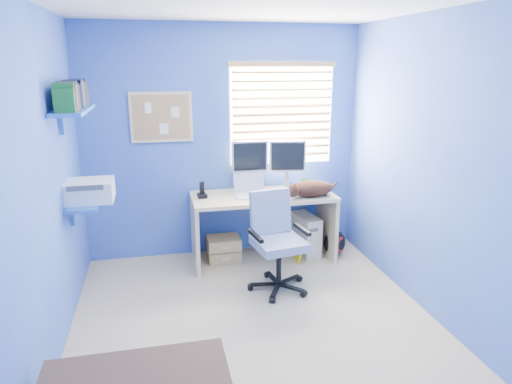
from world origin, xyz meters
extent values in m
cube|color=#C5B284|center=(0.00, 0.00, 0.00)|extent=(3.00, 3.20, 0.00)
cube|color=white|center=(0.00, 0.00, 2.50)|extent=(3.00, 3.20, 0.00)
cube|color=blue|center=(0.00, 1.60, 1.25)|extent=(3.00, 0.01, 2.50)
cube|color=blue|center=(0.00, -1.60, 1.25)|extent=(3.00, 0.01, 2.50)
cube|color=blue|center=(-1.50, 0.00, 1.25)|extent=(0.01, 3.20, 2.50)
cube|color=blue|center=(1.50, 0.00, 1.25)|extent=(0.01, 3.20, 2.50)
cube|color=beige|center=(0.36, 1.26, 0.37)|extent=(1.51, 0.65, 0.74)
cube|color=silver|center=(0.22, 1.22, 0.85)|extent=(0.34, 0.27, 0.22)
cube|color=silver|center=(0.27, 1.52, 1.01)|extent=(0.40, 0.12, 0.54)
cube|color=silver|center=(0.68, 1.44, 1.01)|extent=(0.41, 0.19, 0.54)
cube|color=black|center=(-0.28, 1.29, 0.82)|extent=(0.10, 0.12, 0.17)
imported|color=#175E1F|center=(0.89, 1.41, 0.79)|extent=(0.10, 0.09, 0.10)
cylinder|color=silver|center=(0.87, 1.40, 0.78)|extent=(0.13, 0.13, 0.07)
ellipsoid|color=black|center=(0.85, 1.08, 0.82)|extent=(0.53, 0.39, 0.17)
cube|color=beige|center=(0.87, 1.30, 0.23)|extent=(0.26, 0.47, 0.45)
cube|color=tan|center=(-0.06, 1.31, 0.14)|extent=(0.35, 0.28, 0.27)
cube|color=yellow|center=(0.73, 1.10, 0.12)|extent=(0.03, 0.17, 0.24)
ellipsoid|color=black|center=(1.17, 1.18, 0.15)|extent=(0.31, 0.27, 0.29)
cylinder|color=black|center=(0.34, 0.53, 0.03)|extent=(0.62, 0.62, 0.06)
cylinder|color=black|center=(0.34, 0.53, 0.25)|extent=(0.06, 0.06, 0.37)
cube|color=#899BC0|center=(0.34, 0.53, 0.47)|extent=(0.50, 0.50, 0.08)
cube|color=#899BC0|center=(0.31, 0.74, 0.72)|extent=(0.41, 0.12, 0.42)
cube|color=white|center=(0.65, 1.59, 1.55)|extent=(1.15, 0.01, 1.10)
cube|color=#B9743F|center=(0.65, 1.56, 1.55)|extent=(1.10, 0.03, 1.00)
cube|color=beige|center=(-0.65, 1.58, 1.55)|extent=(0.64, 0.02, 0.52)
cube|color=tan|center=(-0.65, 1.57, 1.55)|extent=(0.58, 0.01, 0.46)
cube|color=blue|center=(-1.36, 0.75, 0.92)|extent=(0.26, 0.55, 0.03)
cube|color=silver|center=(-1.32, 0.75, 1.02)|extent=(0.42, 0.34, 0.18)
cube|color=blue|center=(-1.37, 0.75, 1.72)|extent=(0.24, 0.90, 0.03)
cube|color=navy|center=(-1.38, 0.75, 1.84)|extent=(0.15, 0.80, 0.22)
camera|label=1|loc=(-0.73, -3.28, 2.10)|focal=32.00mm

